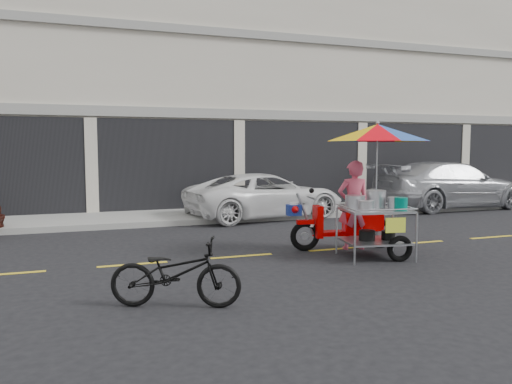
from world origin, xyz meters
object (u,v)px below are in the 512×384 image
object	(u,v)px
white_pickup	(266,196)
silver_pickup	(450,185)
near_bicycle	(176,273)
food_vendor_rig	(367,171)

from	to	relation	value
white_pickup	silver_pickup	xyz separation A→B (m)	(6.58, 0.00, 0.14)
white_pickup	silver_pickup	world-z (taller)	silver_pickup
white_pickup	near_bicycle	xyz separation A→B (m)	(-3.95, -7.26, -0.21)
white_pickup	near_bicycle	distance (m)	8.27
white_pickup	near_bicycle	bearing A→B (deg)	142.69
white_pickup	food_vendor_rig	world-z (taller)	food_vendor_rig
near_bicycle	food_vendor_rig	size ratio (longest dim) A/B	0.66
white_pickup	food_vendor_rig	bearing A→B (deg)	172.05
food_vendor_rig	near_bicycle	bearing A→B (deg)	-144.52
silver_pickup	food_vendor_rig	size ratio (longest dim) A/B	2.14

